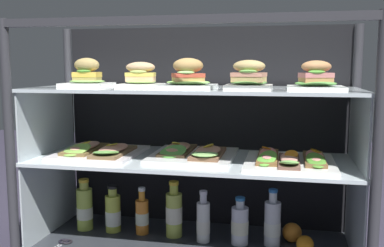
{
  "coord_description": "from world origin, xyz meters",
  "views": [
    {
      "loc": [
        0.37,
        -1.75,
        0.78
      ],
      "look_at": [
        0.0,
        0.0,
        0.54
      ],
      "focal_mm": 41.5,
      "sensor_mm": 36.0,
      "label": 1
    }
  ],
  "objects_px": {
    "juice_bottle_back_center": "(240,225)",
    "juice_bottle_tucked_behind": "(113,213)",
    "juice_bottle_front_left_end": "(85,208)",
    "plated_roll_sandwich_far_left": "(316,80)",
    "plated_roll_sandwich_near_left_corner": "(188,78)",
    "open_sandwich_tray_mid_right": "(193,153)",
    "juice_bottle_back_right": "(203,222)",
    "kitchen_scissors": "(62,243)",
    "open_sandwich_tray_right_of_center": "(99,151)",
    "orange_fruit_near_left_post": "(292,232)",
    "juice_bottle_back_left": "(174,213)",
    "juice_bottle_front_fourth": "(272,223)",
    "open_sandwich_tray_far_right": "(290,160)",
    "juice_bottle_front_middle": "(142,216)",
    "orange_fruit_beside_bottles": "(305,244)",
    "plated_roll_sandwich_center": "(141,77)",
    "plated_roll_sandwich_left_of_center": "(249,77)",
    "plated_roll_sandwich_mid_right": "(87,76)"
  },
  "relations": [
    {
      "from": "open_sandwich_tray_right_of_center",
      "to": "kitchen_scissors",
      "type": "distance_m",
      "value": 0.41
    },
    {
      "from": "plated_roll_sandwich_center",
      "to": "plated_roll_sandwich_left_of_center",
      "type": "relative_size",
      "value": 0.98
    },
    {
      "from": "juice_bottle_back_left",
      "to": "kitchen_scissors",
      "type": "distance_m",
      "value": 0.48
    },
    {
      "from": "juice_bottle_tucked_behind",
      "to": "juice_bottle_back_center",
      "type": "height_order",
      "value": "juice_bottle_tucked_behind"
    },
    {
      "from": "plated_roll_sandwich_mid_right",
      "to": "plated_roll_sandwich_left_of_center",
      "type": "bearing_deg",
      "value": -6.53
    },
    {
      "from": "plated_roll_sandwich_mid_right",
      "to": "orange_fruit_near_left_post",
      "type": "bearing_deg",
      "value": 3.76
    },
    {
      "from": "open_sandwich_tray_far_right",
      "to": "juice_bottle_back_left",
      "type": "distance_m",
      "value": 0.57
    },
    {
      "from": "juice_bottle_front_left_end",
      "to": "orange_fruit_near_left_post",
      "type": "relative_size",
      "value": 2.87
    },
    {
      "from": "juice_bottle_tucked_behind",
      "to": "juice_bottle_back_right",
      "type": "relative_size",
      "value": 0.95
    },
    {
      "from": "open_sandwich_tray_far_right",
      "to": "juice_bottle_front_fourth",
      "type": "bearing_deg",
      "value": 128.05
    },
    {
      "from": "open_sandwich_tray_far_right",
      "to": "juice_bottle_back_left",
      "type": "relative_size",
      "value": 1.47
    },
    {
      "from": "plated_roll_sandwich_near_left_corner",
      "to": "plated_roll_sandwich_far_left",
      "type": "relative_size",
      "value": 1.0
    },
    {
      "from": "plated_roll_sandwich_center",
      "to": "juice_bottle_tucked_behind",
      "type": "relative_size",
      "value": 0.82
    },
    {
      "from": "open_sandwich_tray_far_right",
      "to": "orange_fruit_near_left_post",
      "type": "xyz_separation_m",
      "value": [
        0.02,
        0.13,
        -0.34
      ]
    },
    {
      "from": "juice_bottle_back_left",
      "to": "open_sandwich_tray_right_of_center",
      "type": "bearing_deg",
      "value": -166.67
    },
    {
      "from": "juice_bottle_front_fourth",
      "to": "kitchen_scissors",
      "type": "distance_m",
      "value": 0.88
    },
    {
      "from": "plated_roll_sandwich_mid_right",
      "to": "open_sandwich_tray_far_right",
      "type": "relative_size",
      "value": 0.53
    },
    {
      "from": "juice_bottle_back_center",
      "to": "orange_fruit_near_left_post",
      "type": "bearing_deg",
      "value": 17.21
    },
    {
      "from": "plated_roll_sandwich_center",
      "to": "open_sandwich_tray_right_of_center",
      "type": "xyz_separation_m",
      "value": [
        -0.17,
        -0.07,
        -0.31
      ]
    },
    {
      "from": "open_sandwich_tray_mid_right",
      "to": "juice_bottle_tucked_behind",
      "type": "bearing_deg",
      "value": 174.03
    },
    {
      "from": "orange_fruit_beside_bottles",
      "to": "orange_fruit_near_left_post",
      "type": "xyz_separation_m",
      "value": [
        -0.05,
        0.1,
        0.01
      ]
    },
    {
      "from": "plated_roll_sandwich_left_of_center",
      "to": "juice_bottle_front_middle",
      "type": "distance_m",
      "value": 0.78
    },
    {
      "from": "juice_bottle_back_center",
      "to": "orange_fruit_near_left_post",
      "type": "height_order",
      "value": "juice_bottle_back_center"
    },
    {
      "from": "plated_roll_sandwich_near_left_corner",
      "to": "open_sandwich_tray_mid_right",
      "type": "relative_size",
      "value": 0.58
    },
    {
      "from": "orange_fruit_beside_bottles",
      "to": "open_sandwich_tray_mid_right",
      "type": "bearing_deg",
      "value": 177.9
    },
    {
      "from": "juice_bottle_front_middle",
      "to": "juice_bottle_back_center",
      "type": "relative_size",
      "value": 1.05
    },
    {
      "from": "juice_bottle_front_middle",
      "to": "open_sandwich_tray_mid_right",
      "type": "bearing_deg",
      "value": -9.46
    },
    {
      "from": "orange_fruit_near_left_post",
      "to": "plated_roll_sandwich_mid_right",
      "type": "bearing_deg",
      "value": -176.24
    },
    {
      "from": "plated_roll_sandwich_near_left_corner",
      "to": "juice_bottle_front_left_end",
      "type": "bearing_deg",
      "value": 168.82
    },
    {
      "from": "juice_bottle_back_right",
      "to": "kitchen_scissors",
      "type": "distance_m",
      "value": 0.6
    },
    {
      "from": "plated_roll_sandwich_near_left_corner",
      "to": "plated_roll_sandwich_far_left",
      "type": "bearing_deg",
      "value": 1.17
    },
    {
      "from": "open_sandwich_tray_far_right",
      "to": "open_sandwich_tray_right_of_center",
      "type": "bearing_deg",
      "value": 178.82
    },
    {
      "from": "open_sandwich_tray_right_of_center",
      "to": "orange_fruit_near_left_post",
      "type": "xyz_separation_m",
      "value": [
        0.81,
        0.11,
        -0.34
      ]
    },
    {
      "from": "juice_bottle_front_middle",
      "to": "orange_fruit_beside_bottles",
      "type": "height_order",
      "value": "juice_bottle_front_middle"
    },
    {
      "from": "juice_bottle_front_left_end",
      "to": "plated_roll_sandwich_far_left",
      "type": "bearing_deg",
      "value": -5.19
    },
    {
      "from": "open_sandwich_tray_far_right",
      "to": "juice_bottle_tucked_behind",
      "type": "xyz_separation_m",
      "value": [
        -0.77,
        0.09,
        -0.3
      ]
    },
    {
      "from": "juice_bottle_back_center",
      "to": "juice_bottle_tucked_behind",
      "type": "bearing_deg",
      "value": 177.32
    },
    {
      "from": "juice_bottle_tucked_behind",
      "to": "kitchen_scissors",
      "type": "height_order",
      "value": "juice_bottle_tucked_behind"
    },
    {
      "from": "plated_roll_sandwich_far_left",
      "to": "open_sandwich_tray_far_right",
      "type": "bearing_deg",
      "value": 179.07
    },
    {
      "from": "open_sandwich_tray_right_of_center",
      "to": "juice_bottle_tucked_behind",
      "type": "distance_m",
      "value": 0.31
    },
    {
      "from": "plated_roll_sandwich_left_of_center",
      "to": "kitchen_scissors",
      "type": "height_order",
      "value": "plated_roll_sandwich_left_of_center"
    },
    {
      "from": "juice_bottle_front_left_end",
      "to": "juice_bottle_front_middle",
      "type": "xyz_separation_m",
      "value": [
        0.27,
        0.0,
        -0.02
      ]
    },
    {
      "from": "plated_roll_sandwich_near_left_corner",
      "to": "open_sandwich_tray_far_right",
      "type": "xyz_separation_m",
      "value": [
        0.4,
        0.01,
        -0.31
      ]
    },
    {
      "from": "plated_roll_sandwich_left_of_center",
      "to": "juice_bottle_front_middle",
      "type": "relative_size",
      "value": 0.84
    },
    {
      "from": "plated_roll_sandwich_near_left_corner",
      "to": "juice_bottle_front_fourth",
      "type": "distance_m",
      "value": 0.69
    },
    {
      "from": "plated_roll_sandwich_far_left",
      "to": "plated_roll_sandwich_near_left_corner",
      "type": "bearing_deg",
      "value": -178.83
    },
    {
      "from": "juice_bottle_front_fourth",
      "to": "juice_bottle_tucked_behind",
      "type": "bearing_deg",
      "value": 179.01
    },
    {
      "from": "plated_roll_sandwich_mid_right",
      "to": "plated_roll_sandwich_center",
      "type": "xyz_separation_m",
      "value": [
        0.24,
        0.01,
        -0.0
      ]
    },
    {
      "from": "plated_roll_sandwich_center",
      "to": "juice_bottle_back_center",
      "type": "relative_size",
      "value": 0.86
    },
    {
      "from": "juice_bottle_tucked_behind",
      "to": "kitchen_scissors",
      "type": "distance_m",
      "value": 0.25
    }
  ]
}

